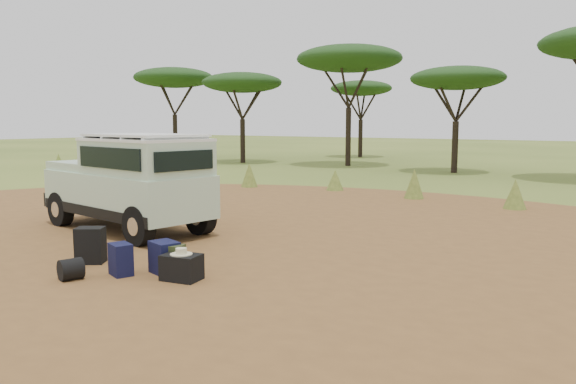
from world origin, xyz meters
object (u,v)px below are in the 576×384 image
Objects in this scene: backpack_black at (90,245)px; duffel_navy at (164,258)px; hard_case at (182,267)px; walking_staff at (115,189)px; backpack_navy at (121,260)px; backpack_olive at (173,260)px; safari_vehicle at (130,184)px.

duffel_navy is at bearing -25.26° from backpack_black.
walking_staff is at bearing 140.11° from hard_case.
backpack_navy is 0.77m from backpack_olive.
backpack_black reaches higher than hard_case.
hard_case is (0.93, 0.34, -0.05)m from backpack_navy.
safari_vehicle reaches higher than backpack_olive.
backpack_black reaches higher than backpack_navy.
backpack_olive is at bearing -68.13° from walking_staff.
backpack_olive is 0.35m from hard_case.
safari_vehicle is 3.90m from backpack_olive.
duffel_navy reaches higher than backpack_olive.
safari_vehicle is at bearing 91.74° from backpack_black.
safari_vehicle is at bearing 156.86° from backpack_navy.
hard_case is at bearing 1.33° from duffel_navy.
walking_staff is 3.49× the size of backpack_navy.
walking_staff reaches higher than backpack_black.
safari_vehicle reaches higher than backpack_black.
safari_vehicle is 0.78m from walking_staff.
safari_vehicle is 8.87× the size of duffel_navy.
hard_case is at bearing -36.83° from backpack_olive.
backpack_olive is 0.86× the size of hard_case.
hard_case is (4.36, -2.23, -0.63)m from walking_staff.
walking_staff is 4.94m from hard_case.
backpack_olive is at bearing 55.98° from backpack_navy.
duffel_navy is at bearing -24.87° from safari_vehicle.
hard_case is (1.94, 0.15, -0.10)m from backpack_black.
safari_vehicle is at bearing 163.09° from duffel_navy.
backpack_black is at bearing -172.20° from backpack_navy.
backpack_navy is 1.05× the size of backpack_olive.
walking_staff is 4.33m from backpack_navy.
backpack_olive is 0.16m from duffel_navy.
backpack_black is 1.02m from backpack_navy.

